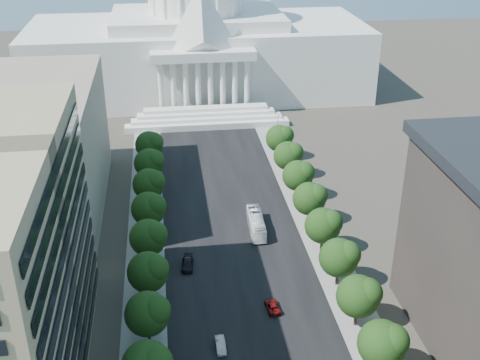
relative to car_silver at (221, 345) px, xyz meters
name	(u,v)px	position (x,y,z in m)	size (l,w,h in m)	color
road_asphalt	(227,215)	(6.20, 45.00, -0.74)	(30.00, 260.00, 0.01)	black
sidewalk_left	(146,220)	(-12.80, 45.00, -0.74)	(8.00, 260.00, 0.02)	gray
sidewalk_right	(306,209)	(25.20, 45.00, -0.74)	(8.00, 260.00, 0.02)	gray
capitol	(197,37)	(6.20, 139.89, 19.27)	(120.00, 56.00, 73.00)	white
office_block_left_far	(15,150)	(-41.80, 55.00, 14.26)	(38.00, 52.00, 30.00)	gray
tree_l_d	(149,313)	(-11.46, 2.81, 5.71)	(7.79, 7.60, 9.97)	#33261C
tree_l_e	(149,271)	(-11.46, 14.81, 5.71)	(7.79, 7.60, 9.97)	#33261C
tree_l_f	(150,237)	(-11.46, 26.81, 5.71)	(7.79, 7.60, 9.97)	#33261C
tree_l_g	(150,208)	(-11.46, 38.81, 5.71)	(7.79, 7.60, 9.97)	#33261C
tree_l_h	(150,184)	(-11.46, 50.81, 5.71)	(7.79, 7.60, 9.97)	#33261C
tree_l_i	(150,162)	(-11.46, 62.81, 5.71)	(7.79, 7.60, 9.97)	#33261C
tree_l_j	(150,144)	(-11.46, 74.81, 5.71)	(7.79, 7.60, 9.97)	#33261C
tree_r_c	(384,343)	(24.54, -9.19, 5.71)	(7.79, 7.60, 9.97)	#33261C
tree_r_d	(360,295)	(24.54, 2.81, 5.71)	(7.79, 7.60, 9.97)	#33261C
tree_r_e	(341,257)	(24.54, 14.81, 5.71)	(7.79, 7.60, 9.97)	#33261C
tree_r_f	(325,225)	(24.54, 26.81, 5.71)	(7.79, 7.60, 9.97)	#33261C
tree_r_g	(311,198)	(24.54, 38.81, 5.71)	(7.79, 7.60, 9.97)	#33261C
tree_r_h	(299,175)	(24.54, 50.81, 5.71)	(7.79, 7.60, 9.97)	#33261C
tree_r_i	(289,155)	(24.54, 62.81, 5.71)	(7.79, 7.60, 9.97)	#33261C
tree_r_j	(281,138)	(24.54, 74.81, 5.71)	(7.79, 7.60, 9.97)	#33261C
streetlight_b	(395,349)	(26.11, -10.00, 5.08)	(2.61, 0.44, 9.00)	gray
streetlight_c	(348,258)	(26.11, 15.00, 5.08)	(2.61, 0.44, 9.00)	gray
streetlight_d	(316,197)	(26.11, 40.00, 5.08)	(2.61, 0.44, 9.00)	gray
streetlight_e	(293,154)	(26.11, 65.00, 5.08)	(2.61, 0.44, 9.00)	gray
streetlight_f	(276,120)	(26.11, 90.00, 5.08)	(2.61, 0.44, 9.00)	gray
car_silver	(221,345)	(0.00, 0.00, 0.00)	(1.57, 4.51, 1.48)	#9C9DA3
car_red	(272,306)	(10.46, 9.05, -0.07)	(2.24, 4.85, 1.35)	#680C0B
car_dark_b	(187,264)	(-4.22, 24.56, 0.08)	(2.31, 5.68, 1.65)	black
city_bus	(256,223)	(11.82, 37.04, 1.08)	(3.06, 13.09, 3.65)	white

